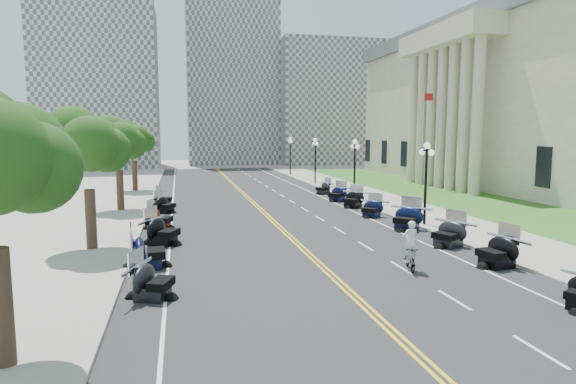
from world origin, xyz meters
TOP-DOWN VIEW (x-y plane):
  - ground at (0.00, 0.00)m, footprint 160.00×160.00m
  - road at (0.00, 10.00)m, footprint 16.00×90.00m
  - centerline_yellow_a at (-0.12, 10.00)m, footprint 0.12×90.00m
  - centerline_yellow_b at (0.12, 10.00)m, footprint 0.12×90.00m
  - edge_line_north at (6.40, 10.00)m, footprint 0.12×90.00m
  - edge_line_south at (-6.40, 10.00)m, footprint 0.12×90.00m
  - lane_dash_3 at (3.20, -12.00)m, footprint 0.12×2.00m
  - lane_dash_4 at (3.20, -8.00)m, footprint 0.12×2.00m
  - lane_dash_5 at (3.20, -4.00)m, footprint 0.12×2.00m
  - lane_dash_6 at (3.20, 0.00)m, footprint 0.12×2.00m
  - lane_dash_7 at (3.20, 4.00)m, footprint 0.12×2.00m
  - lane_dash_8 at (3.20, 8.00)m, footprint 0.12×2.00m
  - lane_dash_9 at (3.20, 12.00)m, footprint 0.12×2.00m
  - lane_dash_10 at (3.20, 16.00)m, footprint 0.12×2.00m
  - lane_dash_11 at (3.20, 20.00)m, footprint 0.12×2.00m
  - lane_dash_12 at (3.20, 24.00)m, footprint 0.12×2.00m
  - lane_dash_13 at (3.20, 28.00)m, footprint 0.12×2.00m
  - lane_dash_14 at (3.20, 32.00)m, footprint 0.12×2.00m
  - lane_dash_15 at (3.20, 36.00)m, footprint 0.12×2.00m
  - lane_dash_16 at (3.20, 40.00)m, footprint 0.12×2.00m
  - lane_dash_17 at (3.20, 44.00)m, footprint 0.12×2.00m
  - lane_dash_18 at (3.20, 48.00)m, footprint 0.12×2.00m
  - lane_dash_19 at (3.20, 52.00)m, footprint 0.12×2.00m
  - sidewalk_north at (10.50, 10.00)m, footprint 5.00×90.00m
  - sidewalk_south at (-10.50, 10.00)m, footprint 5.00×90.00m
  - lawn at (17.50, 18.00)m, footprint 9.00×60.00m
  - civic_building at (32.00, 22.00)m, footprint 26.00×51.00m
  - distant_block_a at (-18.00, 62.00)m, footprint 18.00×14.00m
  - distant_block_b at (4.00, 68.00)m, footprint 16.00×12.00m
  - distant_block_c at (22.00, 65.00)m, footprint 20.00×14.00m
  - street_lamp_2 at (8.60, 4.00)m, footprint 0.50×1.20m
  - street_lamp_3 at (8.60, 16.00)m, footprint 0.50×1.20m
  - street_lamp_4 at (8.60, 28.00)m, footprint 0.50×1.20m
  - street_lamp_5 at (8.60, 40.00)m, footprint 0.50×1.20m
  - flagpole at (18.00, 22.00)m, footprint 1.10×0.20m
  - tree_2 at (-10.00, 2.00)m, footprint 4.80×4.80m
  - tree_3 at (-10.00, 14.00)m, footprint 4.80×4.80m
  - tree_4 at (-10.00, 26.00)m, footprint 4.80×4.80m
  - motorcycle_n_4 at (7.21, -4.74)m, footprint 2.38×2.38m
  - motorcycle_n_5 at (7.19, -0.98)m, footprint 2.74×2.74m
  - motorcycle_n_6 at (7.06, 3.24)m, footprint 3.13×3.13m
  - motorcycle_n_7 at (6.77, 7.82)m, footprint 2.60×2.60m
  - motorcycle_n_8 at (7.00, 12.00)m, footprint 2.84×2.84m
  - motorcycle_n_9 at (6.93, 15.52)m, footprint 2.72×2.72m
  - motorcycle_n_10 at (7.17, 20.28)m, footprint 2.22×2.22m
  - motorcycle_s_4 at (-6.82, -5.60)m, footprint 2.55×2.55m
  - motorcycle_s_5 at (-7.21, -1.65)m, footprint 2.39×2.39m
  - motorcycle_s_6 at (-6.73, 2.56)m, footprint 2.99×2.99m
  - motorcycle_s_7 at (-7.01, 6.76)m, footprint 2.50×2.50m
  - motorcycle_s_8 at (-6.87, 12.66)m, footprint 2.59×2.59m
  - motorcycle_s_9 at (-7.05, 16.17)m, footprint 2.07×2.07m
  - bicycle at (3.36, -4.43)m, footprint 0.93×1.80m
  - cyclist_rider at (3.36, -4.43)m, footprint 0.64×0.42m

SIDE VIEW (x-z plane):
  - ground at x=0.00m, z-range 0.00..0.00m
  - road at x=0.00m, z-range 0.00..0.01m
  - centerline_yellow_a at x=-0.12m, z-range 0.01..0.01m
  - centerline_yellow_b at x=0.12m, z-range 0.01..0.01m
  - edge_line_north at x=6.40m, z-range 0.01..0.01m
  - edge_line_south at x=-6.40m, z-range 0.01..0.01m
  - lane_dash_3 at x=3.20m, z-range 0.01..0.01m
  - lane_dash_4 at x=3.20m, z-range 0.01..0.01m
  - lane_dash_5 at x=3.20m, z-range 0.01..0.01m
  - lane_dash_6 at x=3.20m, z-range 0.01..0.01m
  - lane_dash_7 at x=3.20m, z-range 0.01..0.01m
  - lane_dash_8 at x=3.20m, z-range 0.01..0.01m
  - lane_dash_9 at x=3.20m, z-range 0.01..0.01m
  - lane_dash_10 at x=3.20m, z-range 0.01..0.01m
  - lane_dash_11 at x=3.20m, z-range 0.01..0.01m
  - lane_dash_12 at x=3.20m, z-range 0.01..0.01m
  - lane_dash_13 at x=3.20m, z-range 0.01..0.01m
  - lane_dash_14 at x=3.20m, z-range 0.01..0.01m
  - lane_dash_15 at x=3.20m, z-range 0.01..0.01m
  - lane_dash_16 at x=3.20m, z-range 0.01..0.01m
  - lane_dash_17 at x=3.20m, z-range 0.01..0.01m
  - lane_dash_18 at x=3.20m, z-range 0.01..0.01m
  - lane_dash_19 at x=3.20m, z-range 0.01..0.01m
  - lawn at x=17.50m, z-range 0.00..0.10m
  - sidewalk_north at x=10.50m, z-range 0.00..0.15m
  - sidewalk_south at x=-10.50m, z-range 0.00..0.15m
  - bicycle at x=3.36m, z-range 0.00..1.04m
  - motorcycle_n_10 at x=7.17m, z-range 0.00..1.24m
  - motorcycle_n_7 at x=6.77m, z-range 0.00..1.29m
  - motorcycle_s_9 at x=-7.05m, z-range 0.00..1.30m
  - motorcycle_s_8 at x=-6.87m, z-range 0.00..1.31m
  - motorcycle_n_9 at x=6.93m, z-range 0.00..1.36m
  - motorcycle_s_4 at x=-6.82m, z-range 0.00..1.38m
  - motorcycle_n_8 at x=7.00m, z-range 0.00..1.41m
  - motorcycle_s_7 at x=-7.01m, z-range 0.00..1.43m
  - motorcycle_n_5 at x=7.19m, z-range 0.00..1.45m
  - motorcycle_n_4 at x=7.21m, z-range 0.00..1.48m
  - motorcycle_s_5 at x=-7.21m, z-range 0.00..1.55m
  - motorcycle_n_6 at x=7.06m, z-range 0.00..1.55m
  - motorcycle_s_6 at x=-6.73m, z-range 0.00..1.56m
  - cyclist_rider at x=3.36m, z-range 1.04..2.79m
  - street_lamp_2 at x=8.60m, z-range 0.15..5.05m
  - street_lamp_3 at x=8.60m, z-range 0.15..5.05m
  - street_lamp_4 at x=8.60m, z-range 0.15..5.05m
  - street_lamp_5 at x=8.60m, z-range 0.15..5.05m
  - tree_2 at x=-10.00m, z-range 0.15..9.35m
  - tree_3 at x=-10.00m, z-range 0.15..9.35m
  - tree_4 at x=-10.00m, z-range 0.15..9.35m
  - flagpole at x=18.00m, z-range 0.00..10.00m
  - civic_building at x=32.00m, z-range 0.00..17.80m
  - distant_block_c at x=22.00m, z-range 0.00..22.00m
  - distant_block_a at x=-18.00m, z-range 0.00..26.00m
  - distant_block_b at x=4.00m, z-range 0.00..30.00m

